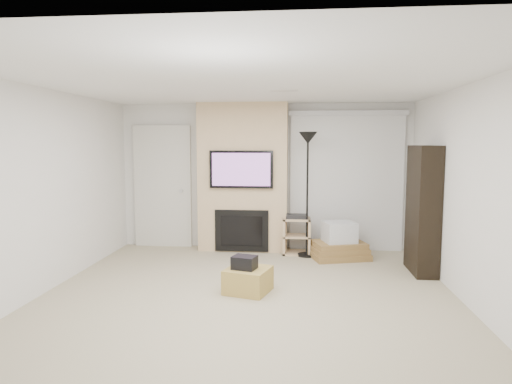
# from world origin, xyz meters

# --- Properties ---
(floor) EXTENTS (5.00, 5.50, 0.00)m
(floor) POSITION_xyz_m (0.00, 0.00, 0.00)
(floor) COLOR tan
(floor) RESTS_ON ground
(ceiling) EXTENTS (5.00, 5.50, 0.00)m
(ceiling) POSITION_xyz_m (0.00, 0.00, 2.50)
(ceiling) COLOR white
(ceiling) RESTS_ON wall_back
(wall_back) EXTENTS (5.00, 0.00, 2.50)m
(wall_back) POSITION_xyz_m (0.00, 2.75, 1.25)
(wall_back) COLOR white
(wall_back) RESTS_ON ground
(wall_front) EXTENTS (5.00, 0.00, 2.50)m
(wall_front) POSITION_xyz_m (0.00, -2.75, 1.25)
(wall_front) COLOR white
(wall_front) RESTS_ON ground
(wall_left) EXTENTS (0.00, 5.50, 2.50)m
(wall_left) POSITION_xyz_m (-2.50, 0.00, 1.25)
(wall_left) COLOR white
(wall_left) RESTS_ON ground
(wall_right) EXTENTS (0.00, 5.50, 2.50)m
(wall_right) POSITION_xyz_m (2.50, 0.00, 1.25)
(wall_right) COLOR white
(wall_right) RESTS_ON ground
(hvac_vent) EXTENTS (0.35, 0.18, 0.01)m
(hvac_vent) POSITION_xyz_m (0.40, 0.80, 2.50)
(hvac_vent) COLOR silver
(hvac_vent) RESTS_ON ceiling
(ottoman) EXTENTS (0.62, 0.62, 0.30)m
(ottoman) POSITION_xyz_m (-0.02, 0.32, 0.15)
(ottoman) COLOR tan
(ottoman) RESTS_ON floor
(black_bag) EXTENTS (0.33, 0.29, 0.16)m
(black_bag) POSITION_xyz_m (-0.06, 0.29, 0.38)
(black_bag) COLOR black
(black_bag) RESTS_ON ottoman
(fireplace_wall) EXTENTS (1.50, 0.47, 2.50)m
(fireplace_wall) POSITION_xyz_m (-0.35, 2.54, 1.24)
(fireplace_wall) COLOR #DFBC8C
(fireplace_wall) RESTS_ON floor
(entry_door) EXTENTS (1.02, 0.11, 2.14)m
(entry_door) POSITION_xyz_m (-1.80, 2.71, 1.05)
(entry_door) COLOR silver
(entry_door) RESTS_ON floor
(vertical_blinds) EXTENTS (1.98, 0.10, 2.37)m
(vertical_blinds) POSITION_xyz_m (1.40, 2.70, 1.27)
(vertical_blinds) COLOR silver
(vertical_blinds) RESTS_ON floor
(floor_lamp) EXTENTS (0.30, 0.30, 2.01)m
(floor_lamp) POSITION_xyz_m (0.73, 2.20, 1.58)
(floor_lamp) COLOR black
(floor_lamp) RESTS_ON floor
(av_stand) EXTENTS (0.45, 0.38, 0.66)m
(av_stand) POSITION_xyz_m (0.57, 2.34, 0.35)
(av_stand) COLOR #DBB78A
(av_stand) RESTS_ON floor
(box_stack) EXTENTS (1.02, 0.87, 0.58)m
(box_stack) POSITION_xyz_m (1.24, 2.12, 0.22)
(box_stack) COLOR olive
(box_stack) RESTS_ON floor
(bookshelf) EXTENTS (0.30, 0.80, 1.80)m
(bookshelf) POSITION_xyz_m (2.34, 1.42, 0.90)
(bookshelf) COLOR black
(bookshelf) RESTS_ON floor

